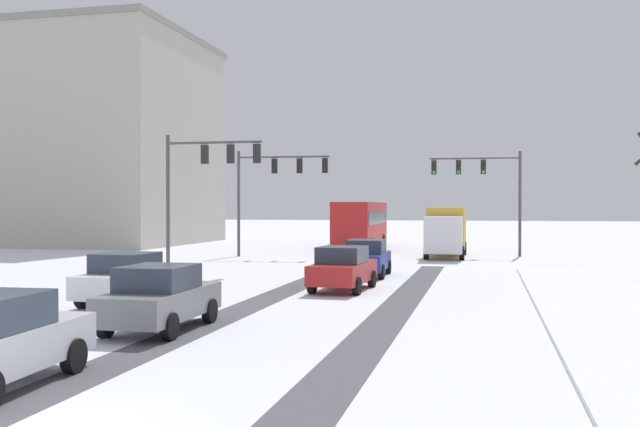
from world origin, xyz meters
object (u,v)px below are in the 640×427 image
Objects in this scene: car_white_third at (128,278)px; car_grey_fourth at (160,297)px; car_red_second at (343,268)px; traffic_signal_far_left at (275,179)px; bus_oncoming at (361,221)px; box_truck_delivery at (446,230)px; car_blue_lead at (367,258)px; traffic_signal_far_right at (483,179)px; office_building_far_left_block at (38,142)px; traffic_signal_near_left at (205,171)px.

car_white_third is 1.00× the size of car_grey_fourth.
traffic_signal_far_left is at bearing 114.89° from car_red_second.
car_grey_fourth is at bearing -79.54° from traffic_signal_far_left.
box_truck_delivery is at bearing -47.64° from bus_oncoming.
car_blue_lead is 12.07m from car_white_third.
traffic_signal_far_left is 1.00× the size of traffic_signal_far_right.
traffic_signal_far_right is at bearing -12.54° from office_building_far_left_block.
car_red_second is at bearing -81.64° from bus_oncoming.
traffic_signal_far_left is at bearing -111.88° from bus_oncoming.
car_blue_lead is 13.16m from box_truck_delivery.
car_red_second is 7.79m from car_white_third.
bus_oncoming reaches higher than car_red_second.
car_blue_lead is 20.32m from bus_oncoming.
bus_oncoming is at bearing 147.50° from traffic_signal_far_right.
bus_oncoming reaches higher than car_white_third.
traffic_signal_near_left is 1.55× the size of car_red_second.
car_red_second is at bearing 73.14° from car_grey_fourth.
car_grey_fourth is 0.15× the size of office_building_far_left_block.
car_red_second is 1.01× the size of car_grey_fourth.
traffic_signal_near_left is 10.68m from car_red_second.
traffic_signal_far_left is 1.57× the size of car_white_third.
car_white_third is (1.56, -21.18, -3.97)m from traffic_signal_far_left.
box_truck_delivery reaches higher than car_red_second.
traffic_signal_far_left is at bearing 94.22° from car_white_third.
traffic_signal_far_left is 10.41m from bus_oncoming.
traffic_signal_far_right is at bearing 16.93° from traffic_signal_far_left.
traffic_signal_near_left is 33.16m from office_building_far_left_block.
car_grey_fourth is 0.56× the size of box_truck_delivery.
bus_oncoming is at bearing 100.53° from car_blue_lead.
car_white_third is at bearing -119.17° from car_blue_lead.
traffic_signal_far_left is 12.97m from traffic_signal_far_right.
office_building_far_left_block is (-37.23, 8.28, 3.83)m from traffic_signal_far_right.
bus_oncoming is 9.63m from box_truck_delivery.
car_blue_lead and car_grey_fourth have the same top height.
office_building_far_left_block reaches higher than bus_oncoming.
box_truck_delivery is (2.75, 18.29, 0.82)m from car_red_second.
traffic_signal_far_left is at bearing 100.46° from car_grey_fourth.
traffic_signal_far_right reaches higher than car_red_second.
traffic_signal_near_left is 16.52m from box_truck_delivery.
car_grey_fourth is (3.11, -4.14, 0.00)m from car_white_third.
traffic_signal_near_left is 0.88× the size of box_truck_delivery.
car_white_third is 0.15× the size of office_building_far_left_block.
car_grey_fourth is at bearing -100.70° from car_blue_lead.
office_building_far_left_block is (-35.04, 9.86, 6.97)m from box_truck_delivery.
traffic_signal_near_left is 11.96m from car_white_third.
traffic_signal_near_left is 1.00× the size of traffic_signal_far_right.
bus_oncoming is (2.17, 30.48, 1.18)m from car_white_third.
traffic_signal_far_right is 10.66m from bus_oncoming.
office_building_far_left_block is at bearing 128.44° from car_white_third.
car_white_third and car_grey_fourth have the same top height.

